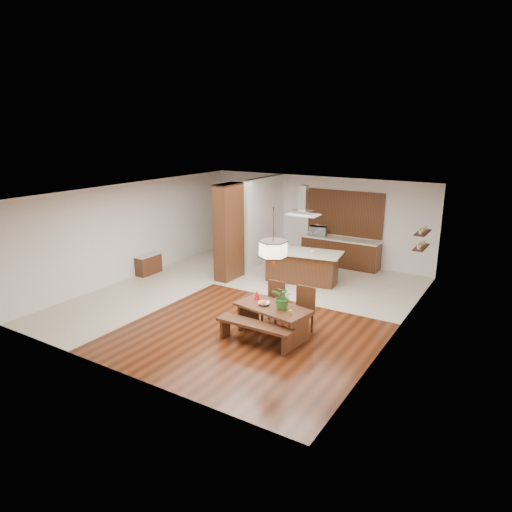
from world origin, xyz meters
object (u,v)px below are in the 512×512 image
Objects in this scene: kitchen_island at (302,266)px; foliage_plant at (283,297)px; fruit_bowl at (264,303)px; island_cup at (313,251)px; dining_table at (272,314)px; range_hood at (304,200)px; dining_bench at (255,334)px; pendant_lantern at (273,238)px; microwave at (318,231)px; hallway_console at (149,264)px; dining_chair_right at (301,311)px; dining_chair_left at (273,303)px.

foliage_plant is at bearing -79.19° from kitchen_island.
island_cup is (-0.48, 3.58, 0.30)m from fruit_bowl.
dining_table is 0.30m from fruit_bowl.
kitchen_island is (-1.32, 3.61, -0.45)m from foliage_plant.
island_cup is at bearing -18.97° from kitchen_island.
kitchen_island is 1.97m from range_hood.
range_hood reaches higher than dining_table.
foliage_plant is 0.52m from fruit_bowl.
dining_bench is 1.33× the size of pendant_lantern.
pendant_lantern is at bearing 80.38° from dining_bench.
dining_bench is at bearing -81.83° from island_cup.
fruit_bowl is 3.62m from island_cup.
pendant_lantern is 6.11m from microwave.
foliage_plant reaches higher than hallway_console.
kitchen_island is at bearing 116.61° from dining_chair_right.
hallway_console is 0.67× the size of pendant_lantern.
range_hood is at bearing 110.07° from foliage_plant.
dining_bench is (5.42, -2.38, -0.07)m from hallway_console.
pendant_lantern is at bearing 2.97° from fruit_bowl.
dining_chair_left is (5.20, -1.22, 0.19)m from hallway_console.
dining_bench is at bearing -86.31° from kitchen_island.
island_cup is 2.39m from microwave.
kitchen_island reaches higher than hallway_console.
pendant_lantern is at bearing -78.95° from island_cup.
dining_chair_right is (0.81, -0.14, 0.03)m from dining_chair_left.
dining_chair_left is at bearing 119.67° from dining_table.
kitchen_island is at bearing 101.84° from dining_chair_left.
pendant_lantern is 10.16× the size of island_cup.
pendant_lantern is at bearing -174.93° from foliage_plant.
kitchen_island is at bearing 170.32° from island_cup.
hallway_console is at bearing 162.06° from pendant_lantern.
range_hood reaches higher than island_cup.
dining_chair_left is (-0.22, 1.15, 0.25)m from dining_bench.
dining_table is at bearing -78.95° from island_cup.
microwave is at bearing 104.93° from dining_table.
foliage_plant is at bearing 5.07° from pendant_lantern.
pendant_lantern reaches higher than dining_chair_left.
dining_chair_right is (0.59, 1.02, 0.29)m from dining_bench.
dining_table is 3.39× the size of foliage_plant.
foliage_plant is 2.02× the size of fruit_bowl.
pendant_lantern is (0.00, 0.00, 1.74)m from dining_table.
dining_chair_right is (0.49, 0.43, 0.03)m from dining_table.
pendant_lantern is at bearing -138.31° from dining_chair_right.
microwave is (-2.04, 5.37, 0.58)m from dining_chair_right.
dining_chair_left is at bearing 100.94° from dining_bench.
foliage_plant is (0.25, 0.02, 0.44)m from dining_table.
dining_chair_left is 1.77× the size of microwave.
microwave is (-1.33, 5.81, 0.39)m from fruit_bowl.
foliage_plant is (5.77, -1.77, 0.63)m from hallway_console.
dining_bench is at bearing -99.62° from pendant_lantern.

